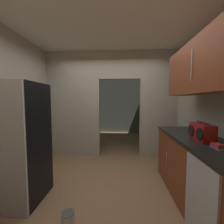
{
  "coord_description": "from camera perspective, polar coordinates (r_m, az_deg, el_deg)",
  "views": [
    {
      "loc": [
        0.26,
        -2.36,
        1.45
      ],
      "look_at": [
        0.09,
        0.43,
        1.24
      ],
      "focal_mm": 24.0,
      "sensor_mm": 36.0,
      "label": 1
    }
  ],
  "objects": [
    {
      "name": "boombox",
      "position": [
        2.28,
        31.02,
        -6.61
      ],
      "size": [
        0.18,
        0.38,
        0.25
      ],
      "color": "maroon",
      "rests_on": "lower_cabinet_run"
    },
    {
      "name": "kitchen_overhead_slab",
      "position": [
        3.11,
        -1.91,
        28.72
      ],
      "size": [
        3.75,
        7.02,
        0.06
      ],
      "primitive_type": "cube",
      "color": "silver"
    },
    {
      "name": "refrigerator",
      "position": [
        2.61,
        -33.23,
        -9.7
      ],
      "size": [
        0.79,
        0.72,
        1.71
      ],
      "color": "black",
      "rests_on": "ground"
    },
    {
      "name": "lower_cabinet_run",
      "position": [
        2.49,
        30.84,
        -19.58
      ],
      "size": [
        0.66,
        2.09,
        0.94
      ],
      "color": "brown",
      "rests_on": "ground"
    },
    {
      "name": "upper_cabinet_counterside",
      "position": [
        2.33,
        32.23,
        14.68
      ],
      "size": [
        0.36,
        1.89,
        0.71
      ],
      "color": "brown"
    },
    {
      "name": "dishwasher",
      "position": [
        1.91,
        30.35,
        -28.34
      ],
      "size": [
        0.02,
        0.56,
        0.88
      ],
      "color": "#B7BABC",
      "rests_on": "ground"
    },
    {
      "name": "ground",
      "position": [
        2.79,
        -2.73,
        -27.13
      ],
      "size": [
        20.0,
        20.0,
        0.0
      ],
      "primitive_type": "plane",
      "color": "#93704C"
    },
    {
      "name": "adjoining_room_shell",
      "position": [
        5.89,
        0.92,
        3.33
      ],
      "size": [
        3.35,
        3.01,
        2.71
      ],
      "color": "gray",
      "rests_on": "ground"
    },
    {
      "name": "paint_can",
      "position": [
        2.14,
        -16.41,
        -35.04
      ],
      "size": [
        0.16,
        0.16,
        0.2
      ],
      "color": "silver",
      "rests_on": "ground"
    },
    {
      "name": "book_stack",
      "position": [
        2.02,
        35.51,
        -10.63
      ],
      "size": [
        0.12,
        0.15,
        0.05
      ],
      "color": "beige",
      "rests_on": "lower_cabinet_run"
    },
    {
      "name": "kitchen_partition",
      "position": [
        3.89,
        -1.39,
        4.39
      ],
      "size": [
        3.35,
        0.12,
        2.71
      ],
      "color": "#ADA899",
      "rests_on": "ground"
    }
  ]
}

